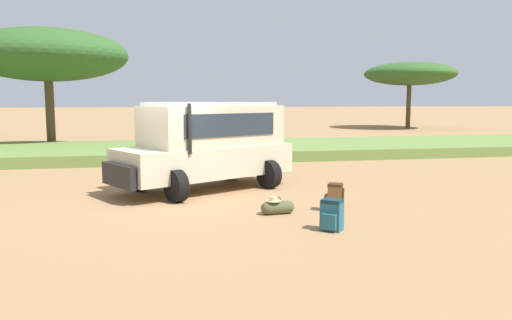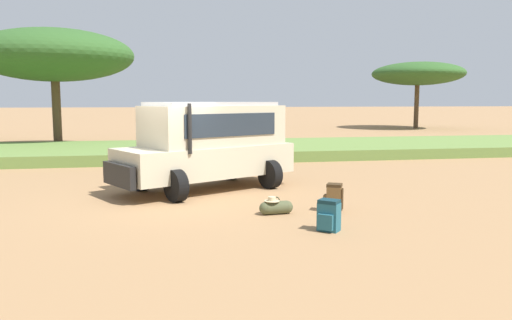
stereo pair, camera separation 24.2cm
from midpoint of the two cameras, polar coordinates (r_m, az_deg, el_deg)
name	(u,v)px [view 1 (the left image)]	position (r m, az deg, el deg)	size (l,w,h in m)	color
ground_plane	(169,199)	(12.85, -10.45, -4.45)	(320.00, 320.00, 0.00)	#9E754C
grass_bank	(162,151)	(22.83, -11.03, 1.03)	(120.00, 7.00, 0.44)	olive
safari_vehicle	(208,143)	(13.97, -5.98, 1.90)	(5.32, 4.00, 2.44)	beige
backpack_beside_front_wheel	(332,215)	(9.72, 7.92, -6.30)	(0.49, 0.50, 0.61)	#235B6B
backpack_cluster_center	(335,197)	(11.43, 8.38, -4.26)	(0.48, 0.43, 0.63)	brown
duffel_bag_low_black_case	(277,207)	(11.03, 1.83, -5.40)	(0.77, 0.35, 0.39)	#4C5133
acacia_tree_left_mid	(47,55)	(27.58, -22.98, 10.97)	(7.90, 7.28, 6.04)	brown
acacia_tree_centre_back	(410,74)	(46.19, 17.01, 9.38)	(7.74, 8.40, 5.75)	brown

